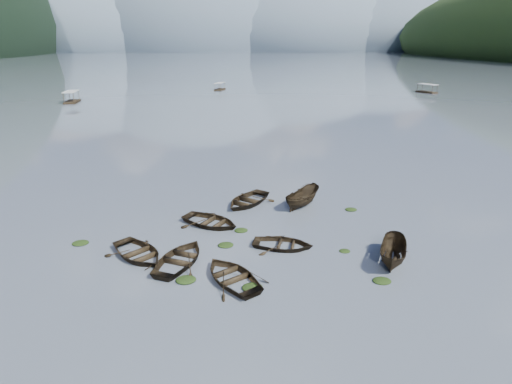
{
  "coord_description": "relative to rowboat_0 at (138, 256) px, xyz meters",
  "views": [
    {
      "loc": [
        -2.27,
        -18.5,
        13.41
      ],
      "look_at": [
        0.0,
        12.0,
        2.0
      ],
      "focal_mm": 28.0,
      "sensor_mm": 36.0,
      "label": 1
    }
  ],
  "objects": [
    {
      "name": "haze_mtn_c",
      "position": [
        148.4,
        894.43,
        0.0
      ],
      "size": [
        520.0,
        520.0,
        260.0
      ],
      "primitive_type": "ellipsoid",
      "color": "#475666",
      "rests_on": "ground"
    },
    {
      "name": "rowboat_1",
      "position": [
        2.92,
        -1.02,
        0.0
      ],
      "size": [
        5.11,
        5.82,
        1.0
      ],
      "primitive_type": "imported",
      "rotation": [
        0.0,
        0.0,
        2.73
      ],
      "color": "black",
      "rests_on": "ground"
    },
    {
      "name": "haze_mtn_d",
      "position": [
        328.4,
        894.43,
        0.0
      ],
      "size": [
        520.0,
        520.0,
        220.0
      ],
      "primitive_type": "ellipsoid",
      "color": "#475666",
      "rests_on": "ground"
    },
    {
      "name": "rowboat_4",
      "position": [
        9.85,
        0.54,
        0.0
      ],
      "size": [
        4.87,
        4.02,
        0.88
      ],
      "primitive_type": "imported",
      "rotation": [
        0.0,
        0.0,
        1.31
      ],
      "color": "black",
      "rests_on": "ground"
    },
    {
      "name": "weed_clump_5",
      "position": [
        -4.48,
        2.15,
        0.0
      ],
      "size": [
        1.17,
        0.95,
        0.25
      ],
      "primitive_type": "ellipsoid",
      "color": "black",
      "rests_on": "ground"
    },
    {
      "name": "weed_clump_6",
      "position": [
        7.03,
        3.39,
        0.0
      ],
      "size": [
        1.04,
        0.87,
        0.22
      ],
      "primitive_type": "ellipsoid",
      "color": "black",
      "rests_on": "ground"
    },
    {
      "name": "rowboat_0",
      "position": [
        0.0,
        0.0,
        0.0
      ],
      "size": [
        5.66,
        5.8,
        0.98
      ],
      "primitive_type": "imported",
      "rotation": [
        0.0,
        0.0,
        0.71
      ],
      "color": "black",
      "rests_on": "ground"
    },
    {
      "name": "pontoon_right",
      "position": [
        64.46,
        90.66,
        0.0
      ],
      "size": [
        4.75,
        6.5,
        2.3
      ],
      "primitive_type": null,
      "rotation": [
        0.0,
        0.0,
        0.42
      ],
      "color": "black",
      "rests_on": "ground"
    },
    {
      "name": "haze_mtn_a",
      "position": [
        -251.6,
        894.43,
        0.0
      ],
      "size": [
        520.0,
        520.0,
        280.0
      ],
      "primitive_type": "ellipsoid",
      "color": "#475666",
      "rests_on": "ground"
    },
    {
      "name": "pontoon_centre",
      "position": [
        4.38,
        102.3,
        0.0
      ],
      "size": [
        3.6,
        5.76,
        2.05
      ],
      "primitive_type": null,
      "rotation": [
        0.0,
        0.0,
        -0.28
      ],
      "color": "black",
      "rests_on": "ground"
    },
    {
      "name": "weed_clump_4",
      "position": [
        15.2,
        -4.15,
        0.0
      ],
      "size": [
        1.12,
        0.89,
        0.23
      ],
      "primitive_type": "ellipsoid",
      "color": "black",
      "rests_on": "ground"
    },
    {
      "name": "weed_clump_7",
      "position": [
        16.61,
        6.74,
        0.0
      ],
      "size": [
        1.02,
        0.82,
        0.22
      ],
      "primitive_type": "ellipsoid",
      "color": "black",
      "rests_on": "ground"
    },
    {
      "name": "pontoon_left",
      "position": [
        -31.03,
        77.12,
        0.0
      ],
      "size": [
        3.5,
        6.89,
        2.54
      ],
      "primitive_type": null,
      "rotation": [
        0.0,
        0.0,
        0.12
      ],
      "color": "black",
      "rests_on": "ground"
    },
    {
      "name": "rowboat_5",
      "position": [
        16.72,
        -1.98,
        0.0
      ],
      "size": [
        3.41,
        4.68,
        1.7
      ],
      "primitive_type": "imported",
      "rotation": [
        0.0,
        0.0,
        -0.45
      ],
      "color": "black",
      "rests_on": "ground"
    },
    {
      "name": "rowboat_3",
      "position": [
        6.25,
        -3.31,
        0.0
      ],
      "size": [
        5.31,
        5.75,
        0.97
      ],
      "primitive_type": "imported",
      "rotation": [
        0.0,
        0.0,
        3.69
      ],
      "color": "black",
      "rests_on": "ground"
    },
    {
      "name": "weed_clump_1",
      "position": [
        5.86,
        1.08,
        0.0
      ],
      "size": [
        1.11,
        0.89,
        0.24
      ],
      "primitive_type": "ellipsoid",
      "color": "black",
      "rests_on": "ground"
    },
    {
      "name": "haze_mtn_b",
      "position": [
        -51.6,
        894.43,
        0.0
      ],
      "size": [
        520.0,
        520.0,
        340.0
      ],
      "primitive_type": "ellipsoid",
      "color": "#475666",
      "rests_on": "ground"
    },
    {
      "name": "rowboat_8",
      "position": [
        12.59,
        8.07,
        0.0
      ],
      "size": [
        4.29,
        4.47,
        1.74
      ],
      "primitive_type": "imported",
      "rotation": [
        0.0,
        0.0,
        2.4
      ],
      "color": "black",
      "rests_on": "ground"
    },
    {
      "name": "rowboat_7",
      "position": [
        7.82,
        8.9,
        0.0
      ],
      "size": [
        6.03,
        6.3,
        1.06
      ],
      "primitive_type": "imported",
      "rotation": [
        0.0,
        0.0,
        5.63
      ],
      "color": "black",
      "rests_on": "ground"
    },
    {
      "name": "weed_clump_3",
      "position": [
        14.02,
        -0.34,
        0.0
      ],
      "size": [
        0.77,
        0.65,
        0.17
      ],
      "primitive_type": "ellipsoid",
      "color": "black",
      "rests_on": "ground"
    },
    {
      "name": "weed_clump_0",
      "position": [
        3.46,
        -3.2,
        0.0
      ],
      "size": [
        1.24,
        1.02,
        0.27
      ],
      "primitive_type": "ellipsoid",
      "color": "black",
      "rests_on": "ground"
    },
    {
      "name": "ground_plane",
      "position": [
        8.4,
        -5.57,
        0.0
      ],
      "size": [
        2400.0,
        2400.0,
        0.0
      ],
      "primitive_type": "plane",
      "color": "#4C545F"
    },
    {
      "name": "rowboat_6",
      "position": [
        4.67,
        4.66,
        0.0
      ],
      "size": [
        5.93,
        5.55,
        1.0
      ],
      "primitive_type": "imported",
      "rotation": [
        0.0,
        0.0,
        0.98
      ],
      "color": "black",
      "rests_on": "ground"
    },
    {
      "name": "weed_clump_2",
      "position": [
        7.39,
        -4.3,
        0.0
      ],
      "size": [
        1.24,
        0.99,
        0.27
      ],
      "primitive_type": "ellipsoid",
      "color": "black",
      "rests_on": "ground"
    }
  ]
}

